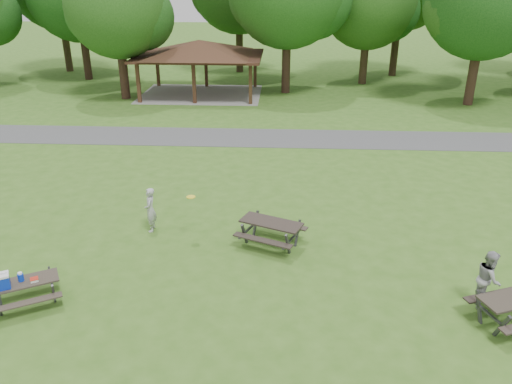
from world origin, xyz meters
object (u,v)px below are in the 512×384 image
object	(u,v)px
frisbee_thrower	(150,210)
frisbee_catcher	(488,279)
picnic_table_middle	(271,227)
picnic_table_near	(17,285)

from	to	relation	value
frisbee_thrower	frisbee_catcher	distance (m)	10.33
frisbee_thrower	frisbee_catcher	bearing A→B (deg)	63.19
frisbee_thrower	picnic_table_middle	bearing A→B (deg)	72.96
frisbee_catcher	picnic_table_near	bearing A→B (deg)	109.01
picnic_table_middle	frisbee_catcher	xyz separation A→B (m)	(5.65, -2.83, 0.17)
picnic_table_near	frisbee_thrower	size ratio (longest dim) A/B	1.39
picnic_table_near	frisbee_thrower	bearing A→B (deg)	61.26
picnic_table_near	frisbee_catcher	distance (m)	12.09
picnic_table_middle	picnic_table_near	bearing A→B (deg)	-150.80
picnic_table_middle	frisbee_catcher	size ratio (longest dim) A/B	1.51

